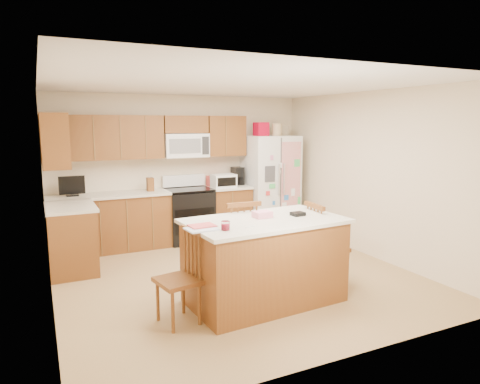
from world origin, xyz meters
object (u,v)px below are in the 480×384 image
windsor_chair_left (180,279)px  windsor_chair_back (239,244)px  windsor_chair_right (324,247)px  refrigerator (270,183)px  island (264,260)px  stove (189,214)px

windsor_chair_left → windsor_chair_back: (1.01, 0.72, 0.05)m
windsor_chair_back → windsor_chair_right: size_ratio=1.02×
refrigerator → windsor_chair_right: refrigerator is taller
refrigerator → windsor_chair_right: size_ratio=1.94×
windsor_chair_back → windsor_chair_left: bearing=-144.4°
refrigerator → windsor_chair_right: bearing=-104.9°
island → windsor_chair_left: (-1.03, -0.10, -0.03)m
refrigerator → windsor_chair_right: (-0.70, -2.63, -0.42)m
island → windsor_chair_right: size_ratio=1.78×
stove → island: bearing=-91.0°
island → windsor_chair_left: island is taller
stove → island: (-0.05, -2.81, 0.01)m
island → stove: bearing=89.0°
stove → windsor_chair_right: 2.83m
stove → refrigerator: bearing=-2.3°
windsor_chair_left → windsor_chair_right: size_ratio=0.92×
refrigerator → windsor_chair_back: refrigerator is taller
windsor_chair_left → windsor_chair_right: windsor_chair_right is taller
windsor_chair_back → windsor_chair_right: windsor_chair_back is taller
refrigerator → windsor_chair_left: bearing=-132.9°
stove → windsor_chair_left: bearing=-110.3°
stove → refrigerator: refrigerator is taller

